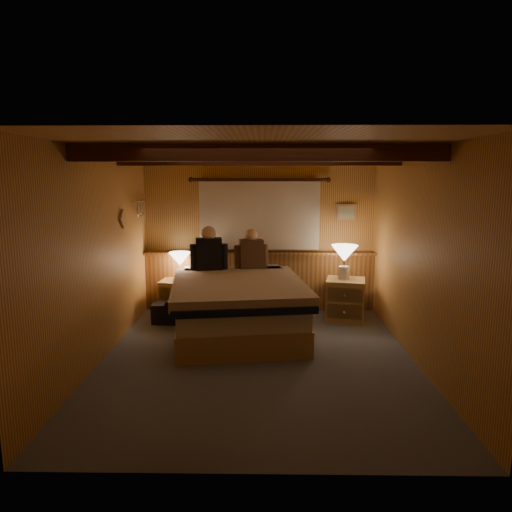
{
  "coord_description": "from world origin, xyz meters",
  "views": [
    {
      "loc": [
        0.05,
        -5.03,
        2.08
      ],
      "look_at": [
        -0.03,
        0.4,
        1.14
      ],
      "focal_mm": 32.0,
      "sensor_mm": 36.0,
      "label": 1
    }
  ],
  "objects_px": {
    "person_right": "(251,252)",
    "duffel_bag": "(170,313)",
    "bed": "(238,305)",
    "lamp_left": "(180,261)",
    "person_left": "(209,252)",
    "lamp_right": "(344,255)",
    "nightstand_left": "(177,297)",
    "nightstand_right": "(345,299)"
  },
  "relations": [
    {
      "from": "person_right",
      "to": "duffel_bag",
      "type": "xyz_separation_m",
      "value": [
        -1.17,
        -0.39,
        -0.83
      ]
    },
    {
      "from": "bed",
      "to": "lamp_left",
      "type": "relative_size",
      "value": 5.58
    },
    {
      "from": "bed",
      "to": "person_left",
      "type": "bearing_deg",
      "value": 116.05
    },
    {
      "from": "lamp_left",
      "to": "lamp_right",
      "type": "distance_m",
      "value": 2.48
    },
    {
      "from": "lamp_left",
      "to": "person_right",
      "type": "xyz_separation_m",
      "value": [
        1.09,
        -0.08,
        0.15
      ]
    },
    {
      "from": "nightstand_left",
      "to": "duffel_bag",
      "type": "relative_size",
      "value": 1.07
    },
    {
      "from": "person_left",
      "to": "person_right",
      "type": "distance_m",
      "value": 0.63
    },
    {
      "from": "nightstand_left",
      "to": "lamp_left",
      "type": "relative_size",
      "value": 1.25
    },
    {
      "from": "person_left",
      "to": "lamp_left",
      "type": "bearing_deg",
      "value": 146.83
    },
    {
      "from": "lamp_right",
      "to": "person_left",
      "type": "bearing_deg",
      "value": 179.32
    },
    {
      "from": "lamp_right",
      "to": "person_left",
      "type": "distance_m",
      "value": 1.99
    },
    {
      "from": "lamp_left",
      "to": "person_right",
      "type": "distance_m",
      "value": 1.11
    },
    {
      "from": "nightstand_right",
      "to": "lamp_left",
      "type": "relative_size",
      "value": 1.5
    },
    {
      "from": "nightstand_right",
      "to": "bed",
      "type": "bearing_deg",
      "value": -145.86
    },
    {
      "from": "lamp_right",
      "to": "duffel_bag",
      "type": "height_order",
      "value": "lamp_right"
    },
    {
      "from": "duffel_bag",
      "to": "person_left",
      "type": "bearing_deg",
      "value": 27.54
    },
    {
      "from": "nightstand_left",
      "to": "nightstand_right",
      "type": "bearing_deg",
      "value": 1.11
    },
    {
      "from": "lamp_right",
      "to": "bed",
      "type": "bearing_deg",
      "value": -157.0
    },
    {
      "from": "lamp_right",
      "to": "person_left",
      "type": "relative_size",
      "value": 0.75
    },
    {
      "from": "bed",
      "to": "lamp_left",
      "type": "bearing_deg",
      "value": 128.13
    },
    {
      "from": "lamp_left",
      "to": "bed",
      "type": "bearing_deg",
      "value": -43.79
    },
    {
      "from": "lamp_left",
      "to": "person_right",
      "type": "height_order",
      "value": "person_right"
    },
    {
      "from": "bed",
      "to": "person_right",
      "type": "height_order",
      "value": "person_right"
    },
    {
      "from": "bed",
      "to": "nightstand_right",
      "type": "height_order",
      "value": "bed"
    },
    {
      "from": "nightstand_left",
      "to": "duffel_bag",
      "type": "height_order",
      "value": "nightstand_left"
    },
    {
      "from": "bed",
      "to": "duffel_bag",
      "type": "xyz_separation_m",
      "value": [
        -1.01,
        0.42,
        -0.23
      ]
    },
    {
      "from": "lamp_right",
      "to": "person_right",
      "type": "distance_m",
      "value": 1.38
    },
    {
      "from": "nightstand_right",
      "to": "duffel_bag",
      "type": "xyz_separation_m",
      "value": [
        -2.57,
        -0.22,
        -0.15
      ]
    },
    {
      "from": "nightstand_left",
      "to": "lamp_right",
      "type": "height_order",
      "value": "lamp_right"
    },
    {
      "from": "lamp_right",
      "to": "duffel_bag",
      "type": "relative_size",
      "value": 1.02
    },
    {
      "from": "nightstand_right",
      "to": "lamp_right",
      "type": "relative_size",
      "value": 1.27
    },
    {
      "from": "nightstand_left",
      "to": "person_left",
      "type": "xyz_separation_m",
      "value": [
        0.52,
        -0.18,
        0.74
      ]
    },
    {
      "from": "lamp_left",
      "to": "person_left",
      "type": "bearing_deg",
      "value": -24.78
    },
    {
      "from": "nightstand_right",
      "to": "lamp_left",
      "type": "bearing_deg",
      "value": -173.88
    },
    {
      "from": "nightstand_left",
      "to": "nightstand_right",
      "type": "distance_m",
      "value": 2.55
    },
    {
      "from": "nightstand_right",
      "to": "person_right",
      "type": "bearing_deg",
      "value": -175.25
    },
    {
      "from": "duffel_bag",
      "to": "nightstand_right",
      "type": "bearing_deg",
      "value": 7.59
    },
    {
      "from": "person_right",
      "to": "duffel_bag",
      "type": "height_order",
      "value": "person_right"
    },
    {
      "from": "lamp_right",
      "to": "person_left",
      "type": "height_order",
      "value": "person_left"
    },
    {
      "from": "nightstand_left",
      "to": "duffel_bag",
      "type": "xyz_separation_m",
      "value": [
        -0.03,
        -0.44,
        -0.11
      ]
    },
    {
      "from": "nightstand_left",
      "to": "lamp_right",
      "type": "bearing_deg",
      "value": 1.38
    },
    {
      "from": "person_right",
      "to": "nightstand_right",
      "type": "bearing_deg",
      "value": -19.28
    }
  ]
}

